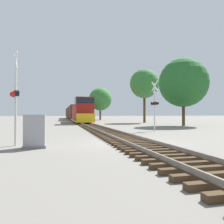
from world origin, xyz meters
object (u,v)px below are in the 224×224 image
at_px(crossing_signal_near, 15,95).
at_px(tree_mid_background, 144,84).
at_px(crossing_signal_far, 155,104).
at_px(tree_deep_background, 100,99).
at_px(freight_train, 73,113).
at_px(relay_cabinet, 35,131).
at_px(tree_far_right, 183,83).

relative_size(crossing_signal_near, tree_mid_background, 0.47).
xyz_separation_m(crossing_signal_far, tree_mid_background, (6.70, 19.29, 4.70)).
xyz_separation_m(crossing_signal_near, tree_deep_background, (13.29, 49.15, 3.29)).
xyz_separation_m(freight_train, crossing_signal_near, (-5.98, -53.63, 0.56)).
relative_size(relay_cabinet, tree_far_right, 0.17).
distance_m(freight_train, relay_cabinet, 54.81).
distance_m(crossing_signal_far, tree_deep_background, 42.16).
height_order(freight_train, tree_far_right, tree_far_right).
height_order(freight_train, crossing_signal_near, crossing_signal_near).
bearing_deg(crossing_signal_near, crossing_signal_far, 104.11).
distance_m(tree_mid_background, tree_deep_background, 23.11).
height_order(freight_train, relay_cabinet, freight_train).
relative_size(tree_far_right, tree_deep_background, 1.01).
bearing_deg(tree_mid_background, crossing_signal_far, -109.17).
bearing_deg(tree_mid_background, freight_train, 113.05).
bearing_deg(freight_train, crossing_signal_near, -96.36).
distance_m(tree_far_right, tree_deep_background, 34.79).
distance_m(freight_train, tree_far_right, 41.02).
bearing_deg(tree_far_right, tree_deep_background, 98.56).
bearing_deg(freight_train, crossing_signal_far, -84.04).
distance_m(crossing_signal_near, tree_mid_background, 32.11).
xyz_separation_m(crossing_signal_far, tree_deep_background, (2.47, 41.96, 3.28)).
bearing_deg(crossing_signal_far, tree_mid_background, -31.74).
bearing_deg(freight_train, tree_far_right, -72.19).
bearing_deg(tree_deep_background, crossing_signal_near, -105.13).
xyz_separation_m(crossing_signal_near, crossing_signal_far, (10.83, 7.19, 0.01)).
bearing_deg(tree_deep_background, tree_mid_background, -79.41).
distance_m(freight_train, crossing_signal_far, 46.69).
distance_m(crossing_signal_near, crossing_signal_far, 13.00).
height_order(tree_mid_background, tree_deep_background, tree_mid_background).
relative_size(crossing_signal_far, tree_deep_background, 0.51).
bearing_deg(tree_far_right, crossing_signal_near, -141.39).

